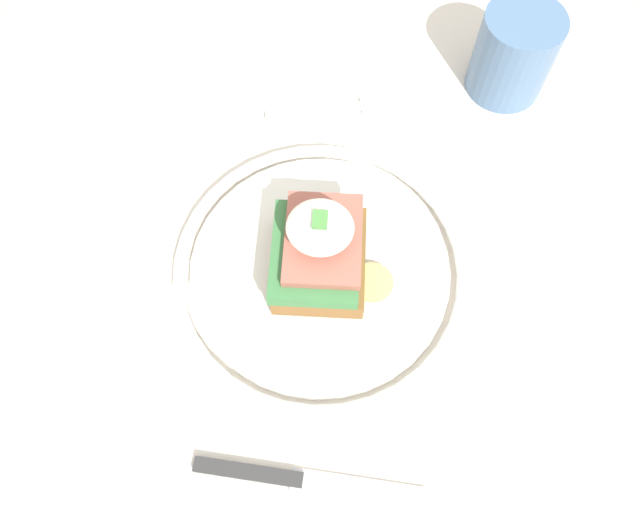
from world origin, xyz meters
The scene contains 7 objects.
ground_plane centered at (0.00, 0.00, 0.00)m, with size 6.00×6.00×0.00m, color #B2ADA3.
dining_table centered at (0.00, 0.00, 0.62)m, with size 0.83×0.70×0.77m.
plate centered at (0.01, 0.02, 0.78)m, with size 0.26×0.26×0.02m.
sandwich centered at (0.01, 0.02, 0.82)m, with size 0.10×0.11×0.09m.
fork centered at (-0.17, 0.02, 0.77)m, with size 0.04×0.14×0.00m.
knife centered at (0.19, 0.00, 0.77)m, with size 0.03×0.18×0.01m.
cup centered at (-0.22, 0.20, 0.82)m, with size 0.08×0.08×0.09m.
Camera 1 is at (0.24, 0.03, 1.29)m, focal length 35.00 mm.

